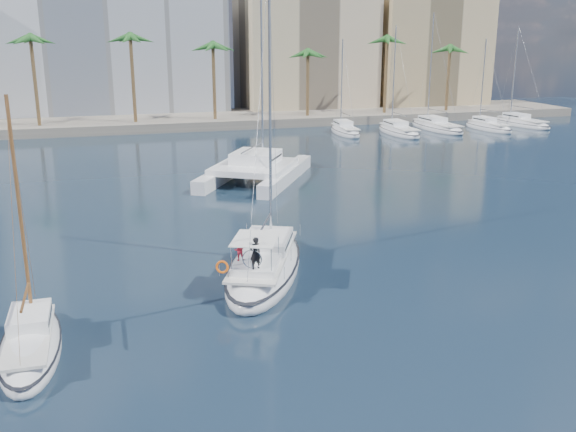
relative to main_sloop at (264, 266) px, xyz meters
name	(u,v)px	position (x,y,z in m)	size (l,w,h in m)	color
ground	(315,285)	(2.14, -2.09, -0.51)	(160.00, 160.00, 0.00)	black
quay	(173,121)	(2.14, 58.91, 0.09)	(120.00, 14.00, 1.20)	gray
building_modern	(75,21)	(-9.86, 70.91, 13.49)	(42.00, 16.00, 28.00)	silver
building_beige	(305,48)	(24.14, 67.91, 9.49)	(20.00, 14.00, 20.00)	#C2AB8B
building_tan_right	(425,54)	(44.14, 65.91, 8.49)	(18.00, 12.00, 18.00)	tan
palm_centre	(173,50)	(2.14, 54.91, 9.77)	(3.60, 3.60, 12.30)	brown
palm_right	(413,48)	(36.14, 54.91, 9.77)	(3.60, 3.60, 12.30)	brown
main_sloop	(264,266)	(0.00, 0.00, 0.00)	(7.75, 11.62, 16.54)	white
small_sloop	(31,345)	(-11.09, -5.75, -0.11)	(2.36, 7.48, 10.74)	white
catamaran	(255,167)	(4.96, 22.28, 0.66)	(12.61, 14.83, 19.25)	white
seagull	(252,230)	(0.53, 5.10, 0.41)	(1.22, 0.52, 0.23)	silver
moored_yacht_a	(345,134)	(22.14, 44.91, -0.51)	(2.72, 9.35, 11.90)	white
moored_yacht_b	(398,134)	(28.64, 42.91, -0.51)	(3.14, 10.78, 13.72)	white
moored_yacht_c	(436,130)	(35.14, 44.91, -0.51)	(3.55, 12.21, 15.54)	white
moored_yacht_d	(488,130)	(41.64, 42.91, -0.51)	(2.72, 9.35, 11.90)	white
moored_yacht_e	(521,126)	(48.14, 44.91, -0.51)	(3.14, 10.78, 13.72)	white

